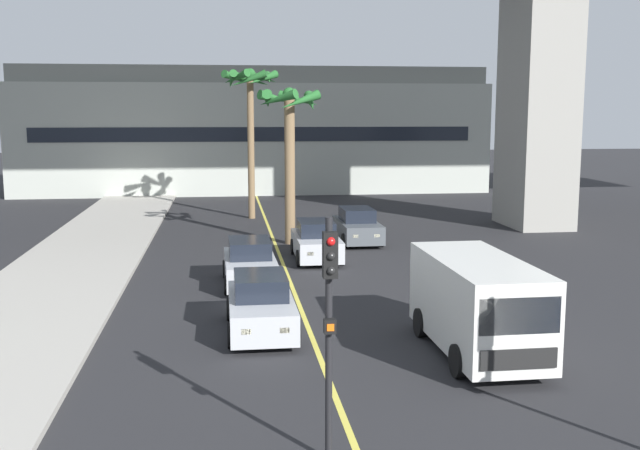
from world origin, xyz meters
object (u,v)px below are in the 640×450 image
(traffic_light_median_near, at_px, (329,307))
(palm_tree_mid_median, at_px, (250,96))
(car_queue_second, at_px, (250,264))
(palm_tree_near_median, at_px, (289,126))
(car_queue_third, at_px, (357,227))
(car_queue_fourth, at_px, (316,242))
(car_queue_front, at_px, (261,306))
(delivery_van, at_px, (477,303))

(traffic_light_median_near, height_order, palm_tree_mid_median, palm_tree_mid_median)
(car_queue_second, xyz_separation_m, traffic_light_median_near, (0.86, -13.41, 1.99))
(palm_tree_near_median, height_order, palm_tree_mid_median, palm_tree_mid_median)
(car_queue_third, relative_size, car_queue_fourth, 1.00)
(car_queue_fourth, bearing_deg, traffic_light_median_near, -96.29)
(palm_tree_mid_median, bearing_deg, car_queue_front, -91.48)
(car_queue_third, bearing_deg, car_queue_fourth, -122.16)
(palm_tree_near_median, relative_size, palm_tree_mid_median, 0.84)
(delivery_van, bearing_deg, car_queue_third, 90.37)
(delivery_van, bearing_deg, palm_tree_near_median, 101.21)
(car_queue_third, xyz_separation_m, palm_tree_near_median, (-3.09, 0.04, 4.54))
(car_queue_second, height_order, car_queue_fourth, same)
(car_queue_second, distance_m, traffic_light_median_near, 13.58)
(car_queue_fourth, bearing_deg, car_queue_third, 57.84)
(car_queue_fourth, bearing_deg, delivery_van, -78.75)
(car_queue_second, height_order, delivery_van, delivery_van)
(car_queue_fourth, bearing_deg, palm_tree_mid_median, 100.02)
(palm_tree_mid_median, bearing_deg, car_queue_fourth, -79.98)
(car_queue_front, bearing_deg, car_queue_second, 90.96)
(delivery_van, distance_m, palm_tree_near_median, 16.88)
(car_queue_third, height_order, palm_tree_near_median, palm_tree_near_median)
(car_queue_front, bearing_deg, palm_tree_near_median, 81.74)
(car_queue_third, height_order, palm_tree_mid_median, palm_tree_mid_median)
(car_queue_fourth, relative_size, delivery_van, 0.78)
(car_queue_second, relative_size, car_queue_third, 1.00)
(traffic_light_median_near, xyz_separation_m, palm_tree_mid_median, (-0.20, 29.68, 4.03))
(car_queue_front, relative_size, palm_tree_mid_median, 0.50)
(car_queue_fourth, xyz_separation_m, palm_tree_near_median, (-0.74, 3.78, 4.54))
(car_queue_front, distance_m, car_queue_third, 14.43)
(palm_tree_mid_median, bearing_deg, delivery_van, -79.36)
(car_queue_front, distance_m, car_queue_second, 5.62)
(car_queue_third, relative_size, palm_tree_mid_median, 0.50)
(palm_tree_near_median, bearing_deg, palm_tree_mid_median, 99.56)
(car_queue_second, bearing_deg, palm_tree_near_median, 75.44)
(car_queue_front, bearing_deg, car_queue_fourth, 74.54)
(car_queue_third, height_order, car_queue_fourth, same)
(car_queue_third, bearing_deg, car_queue_front, -110.50)
(car_queue_fourth, distance_m, palm_tree_mid_median, 13.70)
(traffic_light_median_near, bearing_deg, car_queue_third, 78.63)
(car_queue_third, distance_m, palm_tree_near_median, 5.49)
(delivery_van, height_order, palm_tree_mid_median, palm_tree_mid_median)
(car_queue_front, relative_size, car_queue_fourth, 1.00)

